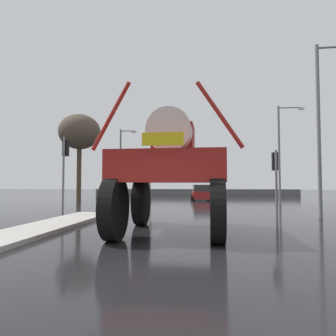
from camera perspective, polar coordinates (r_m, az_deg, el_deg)
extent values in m
plane|color=black|center=(24.10, 3.65, -6.79)|extent=(120.00, 120.00, 0.00)
cube|color=#B2AFA8|center=(12.11, -21.87, -10.15)|extent=(1.78, 10.23, 0.15)
cylinder|color=black|center=(12.54, -4.94, -6.17)|extent=(0.45, 1.86, 1.85)
cylinder|color=black|center=(12.23, 8.77, -6.23)|extent=(0.45, 1.86, 1.85)
cylinder|color=black|center=(9.13, -9.91, -7.38)|extent=(0.45, 1.86, 1.85)
cylinder|color=black|center=(8.70, 9.14, -7.61)|extent=(0.45, 1.86, 1.85)
cube|color=maroon|center=(10.53, 0.81, -0.14)|extent=(3.54, 4.32, 0.94)
cube|color=maroon|center=(11.06, 1.09, 5.03)|extent=(1.44, 1.47, 1.10)
cylinder|color=silver|center=(10.04, 0.37, 6.75)|extent=(1.44, 1.10, 1.41)
cylinder|color=maroon|center=(9.20, -10.50, 9.38)|extent=(1.18, 0.14, 2.00)
cylinder|color=maroon|center=(8.74, 9.54, 9.71)|extent=(1.33, 0.15, 1.92)
cube|color=yellow|center=(8.47, -0.99, 5.41)|extent=(1.16, 0.06, 0.36)
cube|color=maroon|center=(30.60, 6.14, -4.95)|extent=(2.12, 4.26, 0.70)
cube|color=#23282D|center=(30.43, 6.16, -3.70)|extent=(1.77, 2.25, 0.64)
cylinder|color=black|center=(31.89, 4.38, -5.28)|extent=(0.24, 0.62, 0.60)
cylinder|color=black|center=(32.04, 7.43, -5.25)|extent=(0.24, 0.62, 0.60)
cylinder|color=black|center=(29.20, 4.73, -5.50)|extent=(0.24, 0.62, 0.60)
cylinder|color=black|center=(29.36, 8.06, -5.47)|extent=(0.24, 0.62, 0.60)
cylinder|color=slate|center=(16.34, -18.77, -1.51)|extent=(0.11, 0.11, 3.99)
cube|color=black|center=(16.63, -18.37, 3.55)|extent=(0.24, 0.32, 0.84)
sphere|color=red|center=(16.83, -18.08, 4.40)|extent=(0.17, 0.17, 0.17)
sphere|color=#3C2403|center=(16.80, -18.10, 3.48)|extent=(0.17, 0.17, 0.17)
sphere|color=black|center=(16.77, -18.11, 2.56)|extent=(0.17, 0.17, 0.17)
cylinder|color=slate|center=(15.12, 19.38, -2.89)|extent=(0.11, 0.11, 3.20)
cube|color=black|center=(15.36, 19.14, 1.14)|extent=(0.24, 0.32, 0.84)
sphere|color=red|center=(15.57, 18.97, 2.09)|extent=(0.17, 0.17, 0.17)
sphere|color=#3C2403|center=(15.55, 18.99, 1.10)|extent=(0.17, 0.17, 0.17)
sphere|color=black|center=(15.53, 19.01, 0.10)|extent=(0.17, 0.17, 0.17)
cylinder|color=slate|center=(34.97, -3.30, -2.24)|extent=(0.11, 0.11, 4.05)
cube|color=black|center=(35.23, -3.24, 0.21)|extent=(0.24, 0.32, 0.84)
sphere|color=red|center=(35.43, -3.18, 0.63)|extent=(0.17, 0.17, 0.17)
sphere|color=#3C2403|center=(35.42, -3.18, 0.19)|extent=(0.17, 0.17, 0.17)
sphere|color=black|center=(35.40, -3.18, -0.24)|extent=(0.17, 0.17, 0.17)
cylinder|color=slate|center=(16.83, 26.07, 6.29)|extent=(0.18, 0.18, 8.49)
cylinder|color=slate|center=(18.17, 28.11, 19.08)|extent=(1.49, 0.10, 0.10)
cylinder|color=slate|center=(31.54, -8.78, 0.65)|extent=(0.18, 0.18, 7.13)
cylinder|color=slate|center=(31.76, -7.56, 6.82)|extent=(1.34, 0.10, 0.10)
cube|color=silver|center=(31.59, -6.37, 6.68)|extent=(0.50, 0.24, 0.16)
cylinder|color=slate|center=(27.24, 19.85, 2.37)|extent=(0.18, 0.18, 8.11)
cylinder|color=slate|center=(28.08, 21.54, 10.33)|extent=(1.81, 0.10, 0.10)
cube|color=silver|center=(28.30, 23.34, 10.05)|extent=(0.50, 0.24, 0.16)
cylinder|color=#473828|center=(27.66, -16.12, -1.11)|extent=(0.39, 0.39, 4.88)
ellipsoid|color=brown|center=(28.01, -16.02, 6.45)|extent=(3.57, 3.57, 3.03)
cube|color=#59595B|center=(40.68, 4.89, -4.54)|extent=(26.66, 0.24, 0.90)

